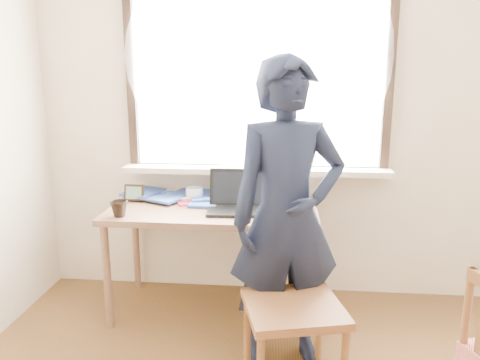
# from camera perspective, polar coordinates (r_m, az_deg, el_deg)

# --- Properties ---
(room_shell) EXTENTS (3.52, 4.02, 2.61)m
(room_shell) POSITION_cam_1_polar(r_m,az_deg,el_deg) (1.49, 5.01, 14.44)
(room_shell) COLOR beige
(room_shell) RESTS_ON ground
(desk) EXTENTS (1.36, 0.68, 0.73)m
(desk) POSITION_cam_1_polar(r_m,az_deg,el_deg) (3.10, -3.30, -4.74)
(desk) COLOR brown
(desk) RESTS_ON ground
(laptop) EXTENTS (0.38, 0.32, 0.25)m
(laptop) POSITION_cam_1_polar(r_m,az_deg,el_deg) (3.01, -0.36, -2.56)
(laptop) COLOR black
(laptop) RESTS_ON desk
(mug_white) EXTENTS (0.13, 0.13, 0.09)m
(mug_white) POSITION_cam_1_polar(r_m,az_deg,el_deg) (3.24, -5.57, -1.74)
(mug_white) COLOR white
(mug_white) RESTS_ON desk
(mug_dark) EXTENTS (0.11, 0.11, 0.10)m
(mug_dark) POSITION_cam_1_polar(r_m,az_deg,el_deg) (2.97, -14.53, -3.40)
(mug_dark) COLOR black
(mug_dark) RESTS_ON desk
(mouse) EXTENTS (0.08, 0.06, 0.03)m
(mouse) POSITION_cam_1_polar(r_m,az_deg,el_deg) (2.94, 5.83, -3.90)
(mouse) COLOR black
(mouse) RESTS_ON desk
(desk_clutter) EXTENTS (0.91, 0.46, 0.04)m
(desk_clutter) POSITION_cam_1_polar(r_m,az_deg,el_deg) (3.28, -7.86, -2.08)
(desk_clutter) COLOR white
(desk_clutter) RESTS_ON desk
(book_a) EXTENTS (0.32, 0.36, 0.03)m
(book_a) POSITION_cam_1_polar(r_m,az_deg,el_deg) (3.33, -8.70, -1.99)
(book_a) COLOR white
(book_a) RESTS_ON desk
(book_b) EXTENTS (0.21, 0.28, 0.02)m
(book_b) POSITION_cam_1_polar(r_m,az_deg,el_deg) (3.25, 5.01, -2.32)
(book_b) COLOR white
(book_b) RESTS_ON desk
(picture_frame) EXTENTS (0.14, 0.02, 0.11)m
(picture_frame) POSITION_cam_1_polar(r_m,az_deg,el_deg) (3.29, -12.76, -1.65)
(picture_frame) COLOR black
(picture_frame) RESTS_ON desk
(work_chair) EXTENTS (0.56, 0.54, 0.48)m
(work_chair) POSITION_cam_1_polar(r_m,az_deg,el_deg) (2.44, 6.53, -16.34)
(work_chair) COLOR brown
(work_chair) RESTS_ON ground
(person) EXTENTS (0.70, 0.56, 1.69)m
(person) POSITION_cam_1_polar(r_m,az_deg,el_deg) (2.50, 5.74, -4.54)
(person) COLOR black
(person) RESTS_ON ground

